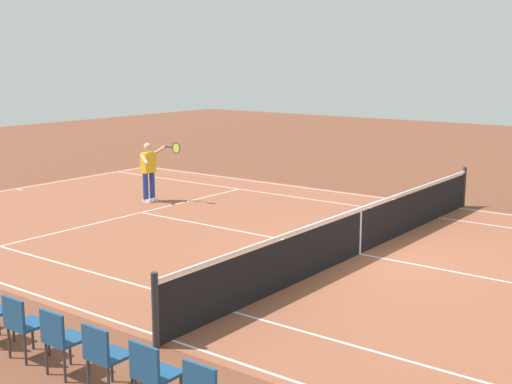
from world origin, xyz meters
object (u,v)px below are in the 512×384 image
object	(u,v)px
spectator_chair_2	(104,353)
spectator_chair_3	(61,337)
tennis_net	(360,231)
tennis_player_near	(149,169)
spectator_chair_4	(22,322)
tennis_ball	(194,283)
spectator_chair_1	(152,372)

from	to	relation	value
spectator_chair_2	spectator_chair_3	world-z (taller)	same
tennis_net	tennis_player_near	bearing A→B (deg)	-9.12
spectator_chair_2	spectator_chair_4	world-z (taller)	same
spectator_chair_2	tennis_ball	bearing A→B (deg)	-62.67
spectator_chair_1	spectator_chair_3	bearing A→B (deg)	0.00
spectator_chair_2	spectator_chair_4	xyz separation A→B (m)	(1.61, 0.00, 0.00)
spectator_chair_1	spectator_chair_2	bearing A→B (deg)	0.00
tennis_net	spectator_chair_2	xyz separation A→B (m)	(-0.49, 7.12, 0.03)
spectator_chair_3	spectator_chair_1	bearing A→B (deg)	180.00
tennis_player_near	spectator_chair_1	distance (m)	11.91
spectator_chair_2	spectator_chair_3	xyz separation A→B (m)	(0.81, 0.00, 0.00)
tennis_net	tennis_ball	size ratio (longest dim) A/B	177.27
tennis_net	spectator_chair_1	world-z (taller)	tennis_net
spectator_chair_2	spectator_chair_4	distance (m)	1.61
spectator_chair_1	spectator_chair_3	xyz separation A→B (m)	(1.61, 0.00, 0.00)
tennis_net	spectator_chair_2	bearing A→B (deg)	93.90
spectator_chair_3	tennis_player_near	bearing A→B (deg)	-50.11
tennis_player_near	spectator_chair_4	world-z (taller)	tennis_player_near
tennis_ball	spectator_chair_4	xyz separation A→B (m)	(-0.26, 3.63, 0.49)
tennis_player_near	spectator_chair_4	bearing A→B (deg)	126.45
tennis_player_near	spectator_chair_2	bearing A→B (deg)	133.02
tennis_ball	spectator_chair_2	xyz separation A→B (m)	(-1.88, 3.63, 0.49)
spectator_chair_1	spectator_chair_2	xyz separation A→B (m)	(0.81, 0.00, 0.00)
spectator_chair_2	tennis_player_near	bearing A→B (deg)	-46.98
spectator_chair_3	spectator_chair_4	bearing A→B (deg)	0.00
tennis_ball	spectator_chair_4	world-z (taller)	spectator_chair_4
tennis_ball	tennis_player_near	bearing A→B (deg)	-38.49
spectator_chair_1	spectator_chair_4	world-z (taller)	same
tennis_net	spectator_chair_3	world-z (taller)	tennis_net
tennis_net	spectator_chair_4	world-z (taller)	tennis_net
tennis_net	spectator_chair_4	xyz separation A→B (m)	(1.13, 7.12, 0.03)
tennis_ball	spectator_chair_3	size ratio (longest dim) A/B	0.08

